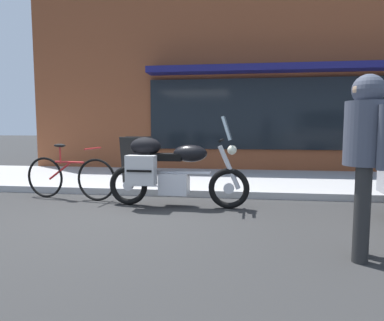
# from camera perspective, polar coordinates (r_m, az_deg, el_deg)

# --- Properties ---
(ground_plane) EXTENTS (80.00, 80.00, 0.00)m
(ground_plane) POSITION_cam_1_polar(r_m,az_deg,el_deg) (4.95, -11.64, -8.85)
(ground_plane) COLOR #2D2D2D
(touring_motorcycle) EXTENTS (2.20, 0.64, 1.39)m
(touring_motorcycle) POSITION_cam_1_polar(r_m,az_deg,el_deg) (5.22, -3.95, -1.32)
(touring_motorcycle) COLOR black
(touring_motorcycle) RESTS_ON ground_plane
(parked_bicycle) EXTENTS (1.70, 0.48, 0.94)m
(parked_bicycle) POSITION_cam_1_polar(r_m,az_deg,el_deg) (6.16, -19.74, -2.58)
(parked_bicycle) COLOR black
(parked_bicycle) RESTS_ON ground_plane
(pedestrian_walking) EXTENTS (0.47, 0.54, 1.70)m
(pedestrian_walking) POSITION_cam_1_polar(r_m,az_deg,el_deg) (3.48, 26.99, 2.43)
(pedestrian_walking) COLOR #272727
(pedestrian_walking) RESTS_ON ground_plane
(sandwich_board_sign) EXTENTS (0.55, 0.41, 0.91)m
(sandwich_board_sign) POSITION_cam_1_polar(r_m,az_deg,el_deg) (6.86, -9.27, 0.15)
(sandwich_board_sign) COLOR black
(sandwich_board_sign) RESTS_ON sidewalk_curb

